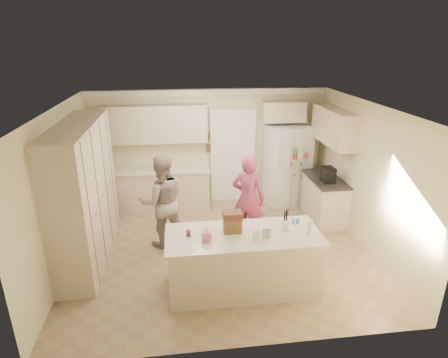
{
  "coord_description": "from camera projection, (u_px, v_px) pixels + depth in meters",
  "views": [
    {
      "loc": [
        -0.7,
        -5.86,
        3.62
      ],
      "look_at": [
        0.1,
        0.35,
        1.25
      ],
      "focal_mm": 30.0,
      "sensor_mm": 36.0,
      "label": 1
    }
  ],
  "objects": [
    {
      "name": "refrigerator",
      "position": [
        287.0,
        165.0,
        8.54
      ],
      "size": [
        1.04,
        0.89,
        1.8
      ],
      "primitive_type": "cube",
      "rotation": [
        0.0,
        0.0,
        0.23
      ],
      "color": "white",
      "rests_on": "floor"
    },
    {
      "name": "jam_jar",
      "position": [
        188.0,
        233.0,
        5.41
      ],
      "size": [
        0.07,
        0.07,
        0.09
      ],
      "primitive_type": "cylinder",
      "color": "#59263F",
      "rests_on": "island_top"
    },
    {
      "name": "over_fridge_cab",
      "position": [
        284.0,
        111.0,
        8.23
      ],
      "size": [
        0.95,
        0.35,
        0.45
      ],
      "primitive_type": "cube",
      "color": "beige",
      "rests_on": "wall_back"
    },
    {
      "name": "tissue_plume",
      "position": [
        206.0,
        229.0,
        5.25
      ],
      "size": [
        0.08,
        0.08,
        0.08
      ],
      "primitive_type": "cone",
      "color": "white",
      "rests_on": "tissue_box"
    },
    {
      "name": "wall_frame_lower",
      "position": [
        210.0,
        148.0,
        8.46
      ],
      "size": [
        0.15,
        0.02,
        0.2
      ],
      "primitive_type": "cube",
      "color": "brown",
      "rests_on": "wall_back"
    },
    {
      "name": "shaker_pepper",
      "position": [
        298.0,
        221.0,
        5.77
      ],
      "size": [
        0.05,
        0.05,
        0.09
      ],
      "primitive_type": "cylinder",
      "color": "#4971B6",
      "rests_on": "island_top"
    },
    {
      "name": "wall_front",
      "position": [
        245.0,
        258.0,
        4.2
      ],
      "size": [
        5.2,
        0.02,
        2.6
      ],
      "primitive_type": "cube",
      "color": "beige",
      "rests_on": "ground"
    },
    {
      "name": "fridge_magnets",
      "position": [
        292.0,
        170.0,
        8.2
      ],
      "size": [
        0.76,
        0.02,
        1.44
      ],
      "primitive_type": null,
      "color": "tan",
      "rests_on": "refrigerator"
    },
    {
      "name": "doorway_casing",
      "position": [
        233.0,
        157.0,
        8.58
      ],
      "size": [
        1.02,
        0.03,
        2.22
      ],
      "primitive_type": "cube",
      "color": "white",
      "rests_on": "floor"
    },
    {
      "name": "water_bottle",
      "position": [
        310.0,
        228.0,
        5.41
      ],
      "size": [
        0.07,
        0.07,
        0.24
      ],
      "primitive_type": "cylinder",
      "color": "silver",
      "rests_on": "island_top"
    },
    {
      "name": "island_top",
      "position": [
        243.0,
        236.0,
        5.49
      ],
      "size": [
        2.28,
        0.96,
        0.05
      ],
      "primitive_type": "cube",
      "color": "beige",
      "rests_on": "island_base"
    },
    {
      "name": "right_upper_cab",
      "position": [
        333.0,
        126.0,
        7.51
      ],
      "size": [
        0.35,
        1.5,
        0.7
      ],
      "primitive_type": "cube",
      "color": "beige",
      "rests_on": "wall_right"
    },
    {
      "name": "island_base",
      "position": [
        243.0,
        262.0,
        5.65
      ],
      "size": [
        2.2,
        0.9,
        0.88
      ],
      "primitive_type": "cube",
      "color": "beige",
      "rests_on": "floor"
    },
    {
      "name": "fridge_seam",
      "position": [
        292.0,
        170.0,
        8.21
      ],
      "size": [
        0.02,
        0.02,
        1.78
      ],
      "primitive_type": "cube",
      "color": "gray",
      "rests_on": "refrigerator"
    },
    {
      "name": "utensil_crock",
      "position": [
        286.0,
        225.0,
        5.57
      ],
      "size": [
        0.13,
        0.13,
        0.15
      ],
      "primitive_type": "cylinder",
      "color": "white",
      "rests_on": "island_top"
    },
    {
      "name": "wall_left",
      "position": [
        60.0,
        191.0,
        6.03
      ],
      "size": [
        0.02,
        4.6,
        2.6
      ],
      "primitive_type": "cube",
      "color": "beige",
      "rests_on": "ground"
    },
    {
      "name": "fridge_handle_l",
      "position": [
        290.0,
        164.0,
        8.13
      ],
      "size": [
        0.02,
        0.02,
        0.85
      ],
      "primitive_type": "cylinder",
      "color": "silver",
      "rests_on": "refrigerator"
    },
    {
      "name": "dollhouse_roof",
      "position": [
        232.0,
        215.0,
        5.46
      ],
      "size": [
        0.28,
        0.2,
        0.1
      ],
      "primitive_type": "cube",
      "color": "#592D1E",
      "rests_on": "dollhouse_body"
    },
    {
      "name": "dollhouse_body",
      "position": [
        232.0,
        225.0,
        5.51
      ],
      "size": [
        0.26,
        0.18,
        0.22
      ],
      "primitive_type": "cube",
      "color": "brown",
      "rests_on": "island_top"
    },
    {
      "name": "back_base_cab",
      "position": [
        159.0,
        189.0,
        8.36
      ],
      "size": [
        2.2,
        0.6,
        0.88
      ],
      "primitive_type": "cube",
      "color": "beige",
      "rests_on": "floor"
    },
    {
      "name": "tissue_box",
      "position": [
        206.0,
        236.0,
        5.29
      ],
      "size": [
        0.13,
        0.13,
        0.14
      ],
      "primitive_type": "cube",
      "color": "pink",
      "rests_on": "island_top"
    },
    {
      "name": "ceiling",
      "position": [
        221.0,
        106.0,
        5.88
      ],
      "size": [
        5.2,
        4.6,
        0.02
      ],
      "primitive_type": "cube",
      "color": "white",
      "rests_on": "wall_back"
    },
    {
      "name": "greeting_card_a",
      "position": [
        256.0,
        235.0,
        5.28
      ],
      "size": [
        0.12,
        0.06,
        0.16
      ],
      "primitive_type": "cube",
      "rotation": [
        0.15,
        0.0,
        0.2
      ],
      "color": "white",
      "rests_on": "island_top"
    },
    {
      "name": "right_base_cab",
      "position": [
        324.0,
        199.0,
        7.85
      ],
      "size": [
        0.6,
        1.2,
        0.88
      ],
      "primitive_type": "cube",
      "color": "beige",
      "rests_on": "floor"
    },
    {
      "name": "wall_right",
      "position": [
        366.0,
        177.0,
        6.65
      ],
      "size": [
        0.02,
        4.6,
        2.6
      ],
      "primitive_type": "cube",
      "color": "beige",
      "rests_on": "ground"
    },
    {
      "name": "fridge_handle_r",
      "position": [
        295.0,
        164.0,
        8.15
      ],
      "size": [
        0.02,
        0.02,
        0.85
      ],
      "primitive_type": "cylinder",
      "color": "silver",
      "rests_on": "refrigerator"
    },
    {
      "name": "floor",
      "position": [
        221.0,
        251.0,
        6.8
      ],
      "size": [
        5.2,
        4.6,
        0.02
      ],
      "primitive_type": "cube",
      "color": "#927F59",
      "rests_on": "ground"
    },
    {
      "name": "wall_frame_upper",
      "position": [
        210.0,
        137.0,
        8.36
      ],
      "size": [
        0.15,
        0.02,
        0.2
      ],
      "primitive_type": "cube",
      "color": "brown",
      "rests_on": "wall_back"
    },
    {
      "name": "teen_boy",
      "position": [
        162.0,
        201.0,
        6.71
      ],
      "size": [
        0.95,
        0.8,
        1.74
      ],
      "primitive_type": "imported",
      "rotation": [
        0.0,
        0.0,
        3.33
      ],
      "color": "#9B9592",
      "rests_on": "floor"
    },
    {
      "name": "pantry_bank",
      "position": [
        84.0,
        193.0,
        6.3
      ],
      "size": [
        0.6,
        2.6,
        2.35
      ],
      "primitive_type": "cube",
      "color": "beige",
      "rests_on": "floor"
    },
    {
      "name": "back_upper_cab",
      "position": [
        155.0,
        124.0,
        7.96
      ],
      "size": [
        2.2,
        0.35,
        0.8
      ],
      "primitive_type": "cube",
      "color": "beige",
      "rests_on": "wall_back"
    },
    {
      "name": "crown_back",
      "position": [
        208.0,
        92.0,
        8.0
      ],
      "size": [
        5.2,
        0.08,
        0.12
      ],
      "primitive_type": "cube",
      "color": "white",
      "rests_on": "wall_back"
    },
    {
      "name": "back_countertop",
      "position": [
        158.0,
        170.0,
        8.19
      ],
      "size": [
        2.24,
        0.63,
        0.04
      ],
      "primitive_type": "cube",
      "color": "beige",
      "rests_on": "back_base_cab"
    },
    {
      "name": "shaker_salt",
      "position": [
        293.0,
        221.0,
        5.76
      ],
      "size": [
        0.05,
        0.05,
        0.09
      ],
      "primitive_type": "cylinder",
      "color": "#4971B6",
      "rests_on": "island_top"
    },
    {
      "name": "greeting_card_b",
      "position": [
        266.0,
        233.0,
        5.34
      ],
      "size": [
        0.12,
        0.05,
        0.16
      ],
      "primitive_type": "cube",
      "rotation": [
        0.15,
        0.0,
        -0.1
      ],
      "color": "silver",
      "rests_on": "island_top"
    },
    {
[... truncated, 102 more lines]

